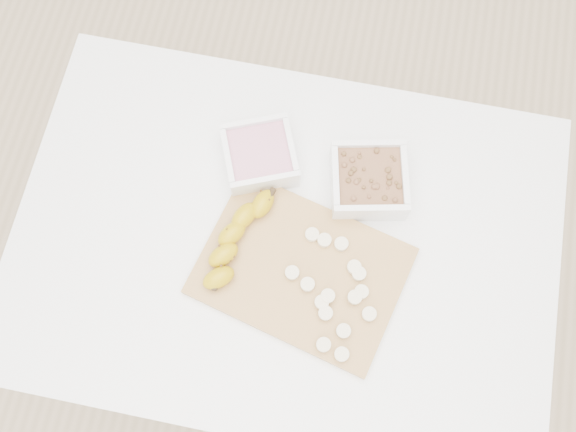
% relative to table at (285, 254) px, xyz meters
% --- Properties ---
extents(ground, '(3.50, 3.50, 0.00)m').
position_rel_table_xyz_m(ground, '(0.00, 0.00, -0.65)').
color(ground, '#C6AD89').
rests_on(ground, ground).
extents(table, '(1.00, 0.70, 0.75)m').
position_rel_table_xyz_m(table, '(0.00, 0.00, 0.00)').
color(table, white).
rests_on(table, ground).
extents(bowl_yogurt, '(0.17, 0.17, 0.06)m').
position_rel_table_xyz_m(bowl_yogurt, '(-0.08, 0.15, 0.13)').
color(bowl_yogurt, white).
rests_on(bowl_yogurt, table).
extents(bowl_granola, '(0.16, 0.16, 0.06)m').
position_rel_table_xyz_m(bowl_granola, '(0.13, 0.13, 0.13)').
color(bowl_granola, white).
rests_on(bowl_granola, table).
extents(cutting_board, '(0.40, 0.33, 0.01)m').
position_rel_table_xyz_m(cutting_board, '(0.04, -0.05, 0.10)').
color(cutting_board, '#B07947').
rests_on(cutting_board, table).
extents(banana, '(0.15, 0.20, 0.04)m').
position_rel_table_xyz_m(banana, '(-0.08, -0.02, 0.13)').
color(banana, '#B69309').
rests_on(banana, cutting_board).
extents(banana_slices, '(0.17, 0.22, 0.02)m').
position_rel_table_xyz_m(banana_slices, '(0.11, -0.08, 0.12)').
color(banana_slices, beige).
rests_on(banana_slices, cutting_board).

